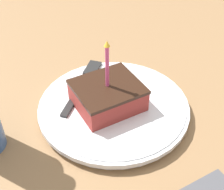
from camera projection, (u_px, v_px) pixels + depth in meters
name	position (u px, v px, depth m)	size (l,w,h in m)	color
ground_plane	(107.00, 112.00, 0.57)	(2.40, 2.40, 0.04)	olive
plate	(112.00, 108.00, 0.53)	(0.26, 0.26, 0.02)	silver
cake_slice	(108.00, 95.00, 0.51)	(0.09, 0.11, 0.12)	#99332D
fork	(84.00, 82.00, 0.57)	(0.13, 0.13, 0.00)	#262626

